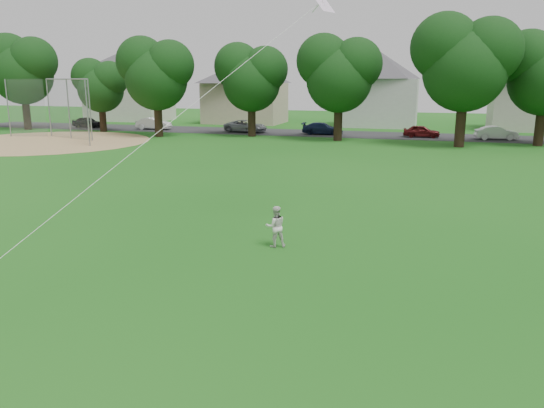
% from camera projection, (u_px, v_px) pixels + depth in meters
% --- Properties ---
extents(ground, '(160.00, 160.00, 0.00)m').
position_uv_depth(ground, '(151.00, 312.00, 12.33)').
color(ground, '#145513').
rests_on(ground, ground).
extents(street, '(90.00, 7.00, 0.01)m').
position_uv_depth(street, '(367.00, 135.00, 51.49)').
color(street, '#2D2D30').
rests_on(street, ground).
extents(dirt_infield, '(18.00, 18.00, 0.02)m').
position_uv_depth(dirt_infield, '(44.00, 142.00, 45.68)').
color(dirt_infield, '#9E7F51').
rests_on(dirt_infield, ground).
extents(older_boy, '(0.82, 0.76, 1.35)m').
position_uv_depth(older_boy, '(276.00, 227.00, 17.00)').
color(older_boy, silver).
rests_on(older_boy, ground).
extents(kite, '(3.12, 6.57, 14.93)m').
position_uv_depth(kite, '(175.00, 119.00, 13.92)').
color(kite, white).
rests_on(kite, ground).
extents(baseball_backstop, '(11.37, 5.29, 5.28)m').
position_uv_depth(baseball_backstop, '(63.00, 109.00, 47.10)').
color(baseball_backstop, gray).
rests_on(baseball_backstop, ground).
extents(tree_row, '(81.14, 9.18, 10.62)m').
position_uv_depth(tree_row, '(388.00, 67.00, 44.08)').
color(tree_row, black).
rests_on(tree_row, ground).
extents(parked_cars, '(72.10, 2.41, 1.24)m').
position_uv_depth(parked_cars, '(412.00, 131.00, 49.22)').
color(parked_cars, black).
rests_on(parked_cars, ground).
extents(house_row, '(77.12, 14.25, 10.59)m').
position_uv_depth(house_row, '(357.00, 81.00, 60.34)').
color(house_row, silver).
rests_on(house_row, ground).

